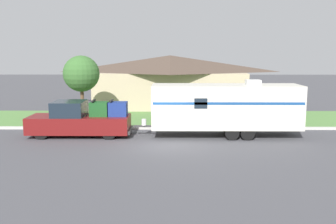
{
  "coord_description": "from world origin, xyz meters",
  "views": [
    {
      "loc": [
        0.42,
        -19.18,
        4.8
      ],
      "look_at": [
        0.24,
        1.83,
        1.4
      ],
      "focal_mm": 40.0,
      "sensor_mm": 36.0,
      "label": 1
    }
  ],
  "objects": [
    {
      "name": "travel_trailer",
      "position": [
        3.52,
        1.83,
        1.73
      ],
      "size": [
        9.42,
        2.25,
        3.24
      ],
      "color": "black",
      "rests_on": "ground_plane"
    },
    {
      "name": "mailbox",
      "position": [
        7.65,
        4.45,
        0.95
      ],
      "size": [
        0.48,
        0.2,
        1.23
      ],
      "color": "brown",
      "rests_on": "ground_plane"
    },
    {
      "name": "pickup_truck",
      "position": [
        -4.77,
        1.83,
        0.92
      ],
      "size": [
        5.82,
        2.07,
        2.09
      ],
      "color": "black",
      "rests_on": "ground_plane"
    },
    {
      "name": "ground_plane",
      "position": [
        0.0,
        0.0,
        0.0
      ],
      "size": [
        120.0,
        120.0,
        0.0
      ],
      "primitive_type": "plane",
      "color": "#47474C"
    },
    {
      "name": "curb_strip",
      "position": [
        0.0,
        3.75,
        0.07
      ],
      "size": [
        80.0,
        0.3,
        0.14
      ],
      "color": "beige",
      "rests_on": "ground_plane"
    },
    {
      "name": "tree_in_yard",
      "position": [
        -5.7,
        6.29,
        3.3
      ],
      "size": [
        2.46,
        2.46,
        4.55
      ],
      "color": "brown",
      "rests_on": "ground_plane"
    },
    {
      "name": "lawn_strip",
      "position": [
        0.0,
        7.4,
        0.01
      ],
      "size": [
        80.0,
        7.0,
        0.03
      ],
      "color": "#568442",
      "rests_on": "ground_plane"
    },
    {
      "name": "house_across_street",
      "position": [
        0.32,
        13.51,
        2.32
      ],
      "size": [
        13.61,
        6.53,
        4.48
      ],
      "color": "tan",
      "rests_on": "ground_plane"
    }
  ]
}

